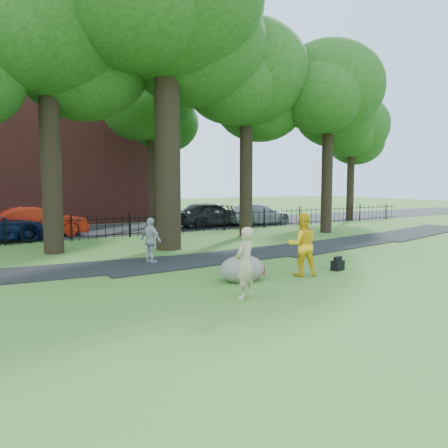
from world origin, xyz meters
TOP-DOWN VIEW (x-y plane):
  - ground at (0.00, 0.00)m, footprint 120.00×120.00m
  - footpath at (1.00, 3.90)m, footprint 36.07×3.85m
  - street at (0.00, 16.00)m, footprint 80.00×7.00m
  - iron_fence at (0.00, 12.00)m, footprint 44.00×0.04m
  - brick_building at (-4.00, 24.00)m, footprint 18.00×8.00m
  - big_tree at (0.13, 7.09)m, footprint 10.08×8.61m
  - tree_row at (0.52, 8.40)m, footprint 26.82×7.96m
  - woman at (-1.78, -1.50)m, footprint 0.78×0.66m
  - man at (1.27, -0.23)m, footprint 1.19×1.10m
  - pedestrian at (-1.96, 4.24)m, footprint 0.72×1.06m
  - boulder at (-0.74, 0.16)m, footprint 1.68×1.46m
  - backpack at (2.85, -0.22)m, footprint 0.48×0.35m
  - red_bag at (0.19, 0.62)m, footprint 0.41×0.30m
  - red_sedan at (-4.14, 14.48)m, footprint 5.09×2.15m
  - grey_car at (6.38, 14.43)m, footprint 5.07×2.42m
  - silver_car at (9.86, 13.93)m, footprint 5.11×2.19m

SIDE VIEW (x-z plane):
  - ground at x=0.00m, z-range 0.00..0.00m
  - footpath at x=1.00m, z-range -0.01..0.01m
  - street at x=0.00m, z-range -0.01..0.01m
  - red_bag at x=0.19m, z-range 0.00..0.26m
  - backpack at x=2.85m, z-range 0.00..0.33m
  - boulder at x=-0.74m, z-range 0.00..0.83m
  - iron_fence at x=0.00m, z-range 0.00..1.20m
  - silver_car at x=9.86m, z-range 0.00..1.47m
  - red_sedan at x=-4.14m, z-range 0.00..1.63m
  - pedestrian at x=-1.96m, z-range 0.00..1.67m
  - grey_car at x=6.38m, z-range 0.00..1.67m
  - woman at x=-1.78m, z-range 0.00..1.81m
  - man at x=1.27m, z-range 0.00..1.98m
  - brick_building at x=-4.00m, z-range 0.00..12.00m
  - tree_row at x=0.52m, z-range 1.94..14.36m
  - big_tree at x=0.13m, z-range 2.96..17.33m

